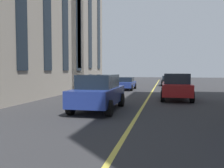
# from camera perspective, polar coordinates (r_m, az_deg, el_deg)

# --- Properties ---
(lane_centre_line) EXTENTS (80.00, 0.16, 0.01)m
(lane_centre_line) POSITION_cam_1_polar(r_m,az_deg,el_deg) (14.18, 7.56, -5.24)
(lane_centre_line) COLOR #D8C64C
(lane_centre_line) RESTS_ON ground_plane
(car_black_far) EXTENTS (4.40, 1.95, 1.37)m
(car_black_far) POSITION_cam_1_polar(r_m,az_deg,el_deg) (33.61, 13.42, 0.82)
(car_black_far) COLOR black
(car_black_far) RESTS_ON ground_plane
(car_blue_parked_b) EXTENTS (4.70, 2.14, 1.88)m
(car_blue_parked_b) POSITION_cam_1_polar(r_m,az_deg,el_deg) (12.48, -3.26, -1.92)
(car_blue_parked_b) COLOR navy
(car_blue_parked_b) RESTS_ON ground_plane
(car_red_near) EXTENTS (4.70, 2.14, 1.88)m
(car_red_near) POSITION_cam_1_polar(r_m,az_deg,el_deg) (17.68, 15.25, -0.50)
(car_red_near) COLOR #B21E1E
(car_red_near) RESTS_ON ground_plane
(car_blue_mid) EXTENTS (4.40, 1.95, 1.37)m
(car_blue_mid) POSITION_cam_1_polar(r_m,az_deg,el_deg) (25.84, 3.32, 0.18)
(car_blue_mid) COLOR navy
(car_blue_mid) RESTS_ON ground_plane
(building_left_near) EXTENTS (11.21, 9.97, 16.74)m
(building_left_near) POSITION_cam_1_polar(r_m,az_deg,el_deg) (30.79, -14.47, 14.94)
(building_left_near) COLOR #A89E8E
(building_left_near) RESTS_ON ground_plane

